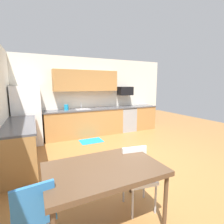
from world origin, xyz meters
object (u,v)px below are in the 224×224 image
at_px(dining_table, 104,172).
at_px(kettle, 66,108).
at_px(refrigerator, 27,116).
at_px(oven_range, 126,119).
at_px(chair_far_side, 33,212).
at_px(microwave, 125,91).
at_px(chair_near_table, 137,172).

xyz_separation_m(dining_table, kettle, (0.24, 3.80, 0.31)).
height_order(refrigerator, oven_range, refrigerator).
bearing_deg(chair_far_side, microwave, 50.13).
bearing_deg(refrigerator, microwave, 3.03).
bearing_deg(refrigerator, kettle, 6.42).
xyz_separation_m(refrigerator, kettle, (1.16, 0.13, 0.16)).
relative_size(dining_table, kettle, 7.00).
height_order(dining_table, chair_near_table, chair_near_table).
bearing_deg(microwave, chair_far_side, -129.87).
bearing_deg(microwave, kettle, -178.72).
bearing_deg(dining_table, oven_range, 56.44).
distance_m(microwave, chair_far_side, 5.23).
bearing_deg(chair_far_side, dining_table, 5.89).
xyz_separation_m(dining_table, chair_far_side, (-0.80, -0.08, -0.20)).
height_order(oven_range, chair_far_side, oven_range).
height_order(oven_range, chair_near_table, oven_range).
bearing_deg(microwave, chair_near_table, -117.23).
distance_m(chair_near_table, kettle, 3.74).
distance_m(refrigerator, microwave, 3.47).
distance_m(microwave, dining_table, 4.66).
bearing_deg(chair_near_table, microwave, 62.77).
relative_size(oven_range, chair_far_side, 1.07).
bearing_deg(chair_far_side, refrigerator, 91.72).
height_order(microwave, chair_far_side, microwave).
relative_size(dining_table, chair_near_table, 1.65).
bearing_deg(oven_range, dining_table, -123.56).
relative_size(oven_range, dining_table, 0.65).
relative_size(microwave, dining_table, 0.39).
bearing_deg(microwave, dining_table, -122.87).
bearing_deg(oven_range, kettle, 178.72).
bearing_deg(chair_near_table, oven_range, 62.14).
bearing_deg(refrigerator, chair_near_table, -67.45).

